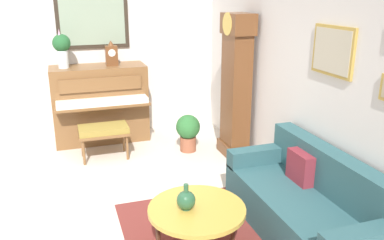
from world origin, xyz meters
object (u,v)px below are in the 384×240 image
(grandfather_clock, at_px, (236,90))
(coffee_table, at_px, (197,211))
(piano, at_px, (100,103))
(mantel_clock, at_px, (111,54))
(flower_vase, at_px, (62,47))
(couch, at_px, (308,206))
(piano_bench, at_px, (104,131))
(green_jug, at_px, (186,200))
(potted_plant, at_px, (188,130))

(grandfather_clock, relative_size, coffee_table, 2.31)
(piano, bearing_deg, mantel_clock, 89.45)
(piano, xyz_separation_m, grandfather_clock, (1.22, 1.77, 0.36))
(coffee_table, height_order, flower_vase, flower_vase)
(piano, height_order, couch, piano)
(piano_bench, distance_m, coffee_table, 2.54)
(coffee_table, bearing_deg, green_jug, -96.68)
(mantel_clock, bearing_deg, grandfather_clock, 51.88)
(piano_bench, distance_m, couch, 3.05)
(couch, distance_m, potted_plant, 2.48)
(grandfather_clock, height_order, green_jug, grandfather_clock)
(mantel_clock, height_order, potted_plant, mantel_clock)
(coffee_table, height_order, green_jug, green_jug)
(piano, xyz_separation_m, couch, (3.32, 1.61, -0.29))
(piano, xyz_separation_m, coffee_table, (3.25, 0.49, -0.18))
(green_jug, bearing_deg, flower_vase, -164.62)
(potted_plant, bearing_deg, coffee_table, -15.94)
(flower_vase, relative_size, green_jug, 2.42)
(piano, bearing_deg, potted_plant, 52.95)
(grandfather_clock, bearing_deg, flower_vase, -118.24)
(green_jug, bearing_deg, potted_plant, 161.84)
(coffee_table, relative_size, mantel_clock, 2.32)
(coffee_table, distance_m, green_jug, 0.15)
(piano_bench, distance_m, green_jug, 2.52)
(couch, height_order, mantel_clock, mantel_clock)
(coffee_table, bearing_deg, piano, -171.41)
(couch, relative_size, flower_vase, 3.28)
(grandfather_clock, height_order, flower_vase, grandfather_clock)
(piano, relative_size, potted_plant, 2.57)
(coffee_table, relative_size, green_jug, 3.67)
(grandfather_clock, distance_m, couch, 2.20)
(flower_vase, xyz_separation_m, potted_plant, (0.88, 1.66, -1.19))
(piano, xyz_separation_m, mantel_clock, (0.00, 0.22, 0.76))
(coffee_table, relative_size, potted_plant, 1.57)
(piano_bench, relative_size, green_jug, 2.92)
(piano_bench, relative_size, grandfather_clock, 0.34)
(couch, xyz_separation_m, potted_plant, (-2.44, -0.44, 0.01))
(couch, bearing_deg, coffee_table, -93.43)
(grandfather_clock, relative_size, flower_vase, 3.50)
(mantel_clock, relative_size, potted_plant, 0.68)
(couch, distance_m, coffee_table, 1.13)
(flower_vase, distance_m, potted_plant, 2.23)
(piano, relative_size, piano_bench, 2.06)
(coffee_table, distance_m, potted_plant, 2.47)
(piano, bearing_deg, coffee_table, 8.59)
(piano, bearing_deg, couch, 25.87)
(piano_bench, bearing_deg, coffee_table, 12.32)
(flower_vase, bearing_deg, potted_plant, 62.14)
(green_jug, bearing_deg, mantel_clock, -176.90)
(green_jug, relative_size, potted_plant, 0.43)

